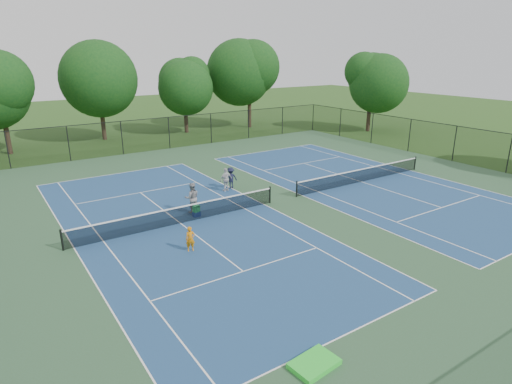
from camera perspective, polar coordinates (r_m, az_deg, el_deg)
ground at (r=26.93m, az=3.68°, el=-1.06°), size 140.00×140.00×0.00m
court_pad at (r=26.93m, az=3.68°, el=-1.05°), size 36.00×36.00×0.01m
tennis_court_left at (r=23.56m, az=-10.03°, el=-3.95°), size 12.00×23.83×1.07m
tennis_court_right at (r=31.46m, az=13.88°, el=1.48°), size 12.00×23.83×1.07m
perimeter_fence at (r=26.45m, az=3.74°, el=2.22°), size 36.08×36.08×3.02m
tree_back_b at (r=47.60m, az=-20.36°, el=14.41°), size 7.60×7.60×10.03m
tree_back_c at (r=49.70m, az=-9.56°, el=14.08°), size 6.00×6.00×8.40m
tree_back_d at (r=52.59m, az=-0.90°, el=16.01°), size 7.80×7.80×10.37m
tree_side_e at (r=51.56m, az=15.17°, el=14.23°), size 6.60×6.60×8.87m
child_player at (r=20.19m, az=-8.75°, el=-6.21°), size 0.50×0.39×1.20m
instructor at (r=24.80m, az=-8.53°, el=-0.77°), size 1.02×0.89×1.77m
bystander_a at (r=28.43m, az=-4.02°, el=1.67°), size 0.98×0.52×1.59m
bystander_b at (r=28.99m, az=-3.39°, el=1.89°), size 0.97×0.59×1.47m
ball_crate at (r=24.41m, az=-7.94°, el=-2.92°), size 0.43×0.34×0.29m
ball_hopper at (r=24.30m, az=-7.97°, el=-2.20°), size 0.39×0.35×0.36m
green_tarp at (r=13.75m, az=7.76°, el=-21.74°), size 1.50×1.08×0.16m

